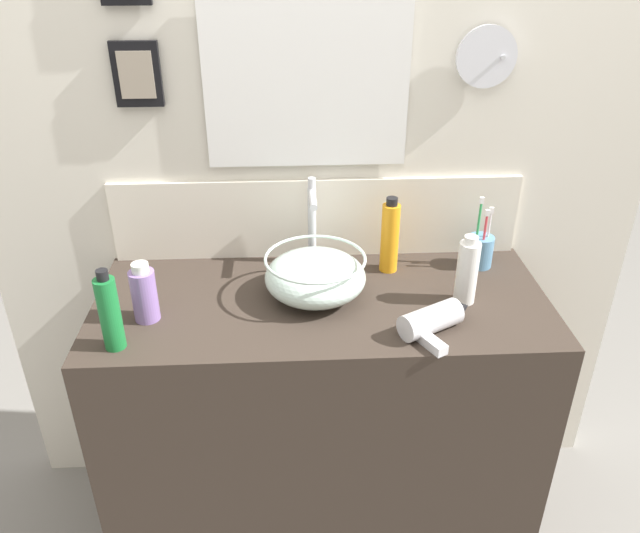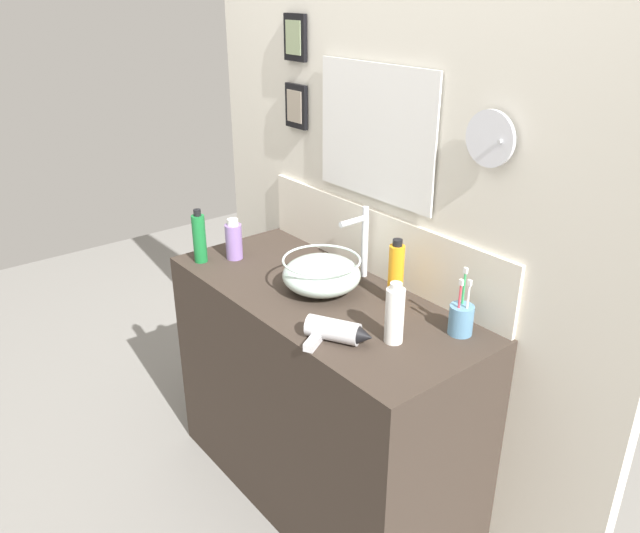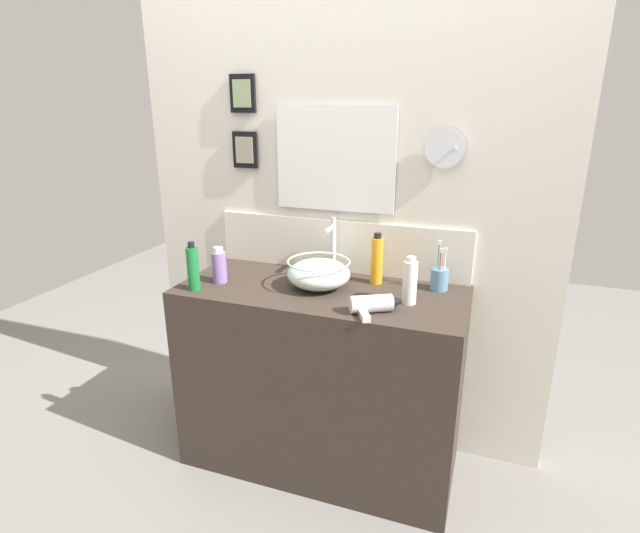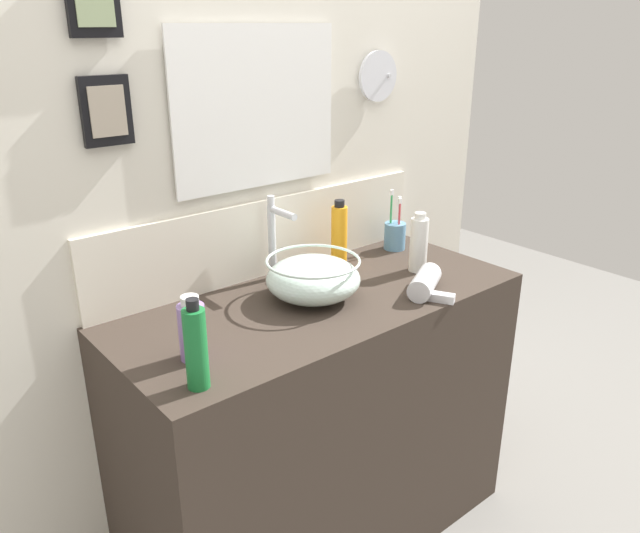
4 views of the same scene
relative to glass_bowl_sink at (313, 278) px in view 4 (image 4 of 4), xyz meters
The scene contains 11 objects.
ground_plane 0.92m from the glass_bowl_sink, 44.19° to the right, with size 6.00×6.00×0.00m, color gray.
vanity_counter 0.49m from the glass_bowl_sink, 44.19° to the right, with size 1.21×0.52×0.86m, color #382D26.
back_panel 0.42m from the glass_bowl_sink, 86.77° to the left, with size 1.93×0.10×2.48m.
glass_bowl_sink is the anchor object (origin of this frame).
faucet 0.20m from the glass_bowl_sink, 90.00° to the left, with size 0.02×0.13×0.26m.
hair_drier 0.34m from the glass_bowl_sink, 31.25° to the right, with size 0.21×0.19×0.07m.
toothbrush_cup 0.50m from the glass_bowl_sink, 16.75° to the left, with size 0.07×0.07×0.21m.
soap_dispenser 0.26m from the glass_bowl_sink, 32.03° to the left, with size 0.05×0.05×0.22m.
shampoo_bottle 0.39m from the glass_bowl_sink, ahead, with size 0.06×0.06×0.19m.
lotion_bottle 0.52m from the glass_bowl_sink, 157.52° to the right, with size 0.05×0.05×0.21m.
spray_bottle 0.44m from the glass_bowl_sink, 168.98° to the right, with size 0.06×0.06×0.16m.
Camera 4 is at (-1.04, -1.24, 1.59)m, focal length 35.00 mm.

